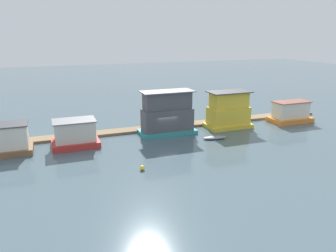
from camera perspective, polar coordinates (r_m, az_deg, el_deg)
name	(u,v)px	position (r m, az deg, el deg)	size (l,w,h in m)	color
ground_plane	(165,135)	(41.72, -0.48, -1.50)	(200.00, 200.00, 0.00)	#475B66
dock_walkway	(158,128)	(44.28, -1.76, -0.26)	(51.00, 2.12, 0.30)	#846B4C
houseboat_red	(75,134)	(38.59, -15.89, -1.37)	(5.21, 3.66, 3.08)	red
houseboat_teal	(167,114)	(41.57, -0.13, 2.05)	(7.17, 3.44, 5.52)	teal
houseboat_yellow	(228,111)	(45.16, 10.49, 2.54)	(6.14, 3.43, 4.97)	gold
houseboat_orange	(290,113)	(50.63, 20.55, 2.19)	(6.04, 3.30, 3.03)	orange
dinghy_grey	(215,138)	(40.33, 8.10, -2.00)	(3.01, 1.45, 0.37)	gray
mooring_post_far_right	(247,117)	(48.77, 13.64, 1.48)	(0.26, 0.26, 1.40)	brown
mooring_post_centre	(168,123)	(43.18, 0.06, 0.54)	(0.20, 0.20, 2.07)	#846B4C
mooring_post_far_left	(144,126)	(42.20, -4.21, -0.05)	(0.23, 0.23, 1.82)	#846B4C
buoy_yellow	(142,168)	(31.16, -4.50, -7.28)	(0.48, 0.48, 0.48)	yellow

